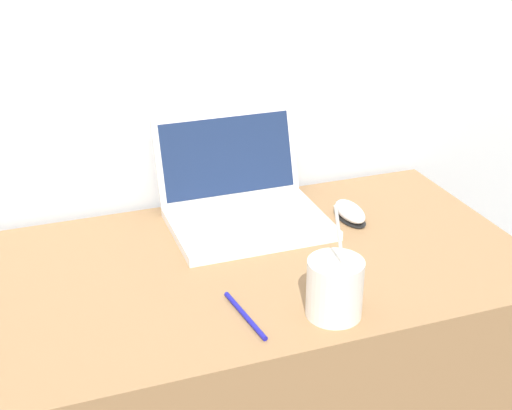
{
  "coord_description": "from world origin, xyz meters",
  "views": [
    {
      "loc": [
        -0.4,
        -0.85,
        1.41
      ],
      "look_at": [
        0.05,
        0.4,
        0.78
      ],
      "focal_mm": 50.0,
      "sensor_mm": 36.0,
      "label": 1
    }
  ],
  "objects_px": {
    "drink_cup": "(335,287)",
    "computer_mouse": "(350,212)",
    "laptop": "(242,201)",
    "pen": "(245,315)"
  },
  "relations": [
    {
      "from": "computer_mouse",
      "to": "pen",
      "type": "xyz_separation_m",
      "value": [
        -0.34,
        -0.29,
        -0.01
      ]
    },
    {
      "from": "drink_cup",
      "to": "pen",
      "type": "distance_m",
      "value": 0.16
    },
    {
      "from": "drink_cup",
      "to": "computer_mouse",
      "type": "bearing_deg",
      "value": 59.24
    },
    {
      "from": "pen",
      "to": "drink_cup",
      "type": "bearing_deg",
      "value": -15.81
    },
    {
      "from": "laptop",
      "to": "drink_cup",
      "type": "relative_size",
      "value": 1.5
    },
    {
      "from": "pen",
      "to": "laptop",
      "type": "bearing_deg",
      "value": 72.06
    },
    {
      "from": "computer_mouse",
      "to": "pen",
      "type": "relative_size",
      "value": 0.75
    },
    {
      "from": "computer_mouse",
      "to": "drink_cup",
      "type": "bearing_deg",
      "value": -120.76
    },
    {
      "from": "computer_mouse",
      "to": "laptop",
      "type": "bearing_deg",
      "value": 160.85
    },
    {
      "from": "laptop",
      "to": "drink_cup",
      "type": "height_order",
      "value": "drink_cup"
    }
  ]
}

